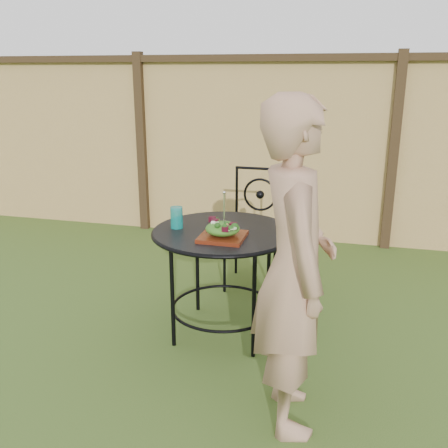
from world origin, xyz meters
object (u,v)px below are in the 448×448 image
patio_table (223,250)px  diner (294,269)px  patio_chair (256,225)px  salad_plate (223,237)px

patio_table → diner: (0.55, -0.76, 0.22)m
patio_chair → diner: 1.74m
patio_chair → salad_plate: (-0.01, -1.04, 0.23)m
patio_table → patio_chair: bearing=86.7°
patio_table → diner: bearing=-54.4°
patio_table → salad_plate: 0.23m
patio_table → salad_plate: bearing=-76.2°
patio_table → patio_chair: patio_chair is taller
patio_chair → salad_plate: patio_chair is taller
diner → salad_plate: size_ratio=6.00×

